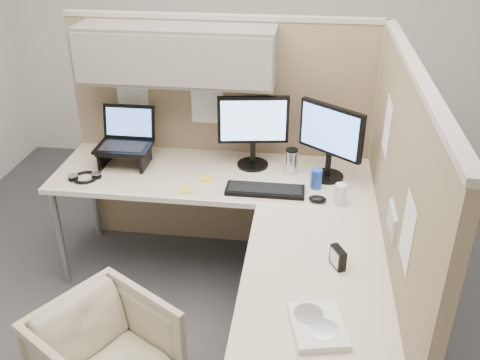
# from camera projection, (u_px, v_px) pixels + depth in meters

# --- Properties ---
(ground) EXTENTS (4.50, 4.50, 0.00)m
(ground) POSITION_uv_depth(u_px,v_px,m) (218.00, 323.00, 3.21)
(ground) COLOR #38373C
(ground) RESTS_ON ground
(partition_back) EXTENTS (2.00, 0.36, 1.63)m
(partition_back) POSITION_uv_depth(u_px,v_px,m) (203.00, 101.00, 3.44)
(partition_back) COLOR #917A5F
(partition_back) RESTS_ON ground
(partition_right) EXTENTS (0.07, 2.03, 1.63)m
(partition_right) POSITION_uv_depth(u_px,v_px,m) (391.00, 226.00, 2.66)
(partition_right) COLOR #917A5F
(partition_right) RESTS_ON ground
(desk) EXTENTS (2.00, 1.98, 0.73)m
(desk) POSITION_uv_depth(u_px,v_px,m) (241.00, 216.00, 2.98)
(desk) COLOR beige
(desk) RESTS_ON ground
(office_chair) EXTENTS (0.75, 0.77, 0.59)m
(office_chair) POSITION_uv_depth(u_px,v_px,m) (105.00, 353.00, 2.61)
(office_chair) COLOR beige
(office_chair) RESTS_ON ground
(monitor_left) EXTENTS (0.44, 0.20, 0.47)m
(monitor_left) POSITION_uv_depth(u_px,v_px,m) (253.00, 126.00, 3.31)
(monitor_left) COLOR black
(monitor_left) RESTS_ON desk
(monitor_right) EXTENTS (0.37, 0.30, 0.47)m
(monitor_right) POSITION_uv_depth(u_px,v_px,m) (330.00, 136.00, 3.17)
(monitor_right) COLOR black
(monitor_right) RESTS_ON desk
(laptop_station) EXTENTS (0.34, 0.29, 0.35)m
(laptop_station) POSITION_uv_depth(u_px,v_px,m) (125.00, 144.00, 3.41)
(laptop_station) COLOR black
(laptop_station) RESTS_ON desk
(keyboard) EXTENTS (0.46, 0.15, 0.02)m
(keyboard) POSITION_uv_depth(u_px,v_px,m) (265.00, 190.00, 3.13)
(keyboard) COLOR black
(keyboard) RESTS_ON desk
(mouse) EXTENTS (0.11, 0.07, 0.04)m
(mouse) POSITION_uv_depth(u_px,v_px,m) (318.00, 199.00, 3.03)
(mouse) COLOR black
(mouse) RESTS_ON desk
(travel_mug) EXTENTS (0.08, 0.08, 0.16)m
(travel_mug) POSITION_uv_depth(u_px,v_px,m) (291.00, 161.00, 3.31)
(travel_mug) COLOR silver
(travel_mug) RESTS_ON desk
(soda_can_green) EXTENTS (0.07, 0.07, 0.12)m
(soda_can_green) POSITION_uv_depth(u_px,v_px,m) (340.00, 194.00, 2.99)
(soda_can_green) COLOR silver
(soda_can_green) RESTS_ON desk
(soda_can_silver) EXTENTS (0.07, 0.07, 0.12)m
(soda_can_silver) POSITION_uv_depth(u_px,v_px,m) (316.00, 179.00, 3.15)
(soda_can_silver) COLOR #1E3FA5
(soda_can_silver) RESTS_ON desk
(sticky_note_d) EXTENTS (0.09, 0.09, 0.01)m
(sticky_note_d) POSITION_uv_depth(u_px,v_px,m) (205.00, 178.00, 3.28)
(sticky_note_d) COLOR yellow
(sticky_note_d) RESTS_ON desk
(sticky_note_a) EXTENTS (0.10, 0.10, 0.01)m
(sticky_note_a) POSITION_uv_depth(u_px,v_px,m) (186.00, 190.00, 3.15)
(sticky_note_a) COLOR yellow
(sticky_note_a) RESTS_ON desk
(headphones) EXTENTS (0.20, 0.20, 0.03)m
(headphones) POSITION_uv_depth(u_px,v_px,m) (85.00, 177.00, 3.27)
(headphones) COLOR black
(headphones) RESTS_ON desk
(paper_stack) EXTENTS (0.26, 0.30, 0.03)m
(paper_stack) POSITION_uv_depth(u_px,v_px,m) (318.00, 326.00, 2.14)
(paper_stack) COLOR white
(paper_stack) RESTS_ON desk
(desk_clock) EXTENTS (0.08, 0.11, 0.10)m
(desk_clock) POSITION_uv_depth(u_px,v_px,m) (338.00, 258.00, 2.49)
(desk_clock) COLOR black
(desk_clock) RESTS_ON desk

